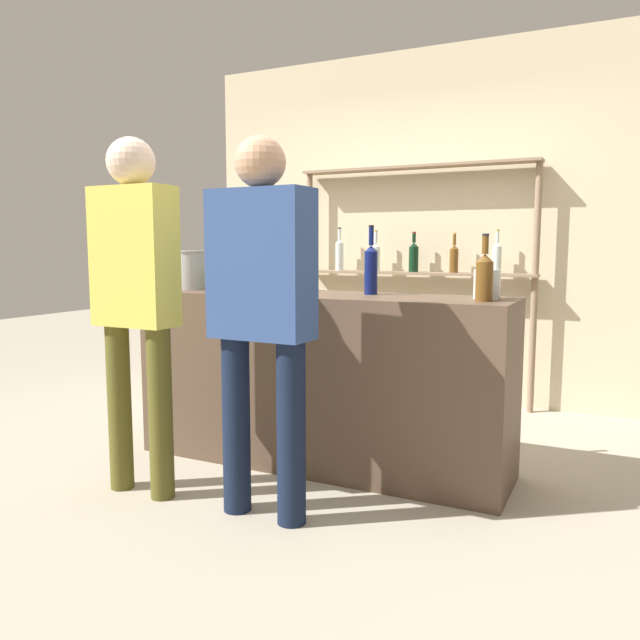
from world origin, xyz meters
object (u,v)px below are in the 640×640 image
object	(u,v)px
counter_bottle_1	(287,270)
counter_bottle_3	(371,268)
customer_center	(262,300)
counter_bottle_0	(484,276)
ice_bucket	(192,270)
customer_left	(135,286)
cork_jar	(487,284)
counter_bottle_2	(239,269)
counter_bottle_4	(216,271)

from	to	relation	value
counter_bottle_1	counter_bottle_3	xyz separation A→B (m)	(0.57, -0.06, 0.02)
customer_center	counter_bottle_0	bearing A→B (deg)	-48.82
counter_bottle_1	counter_bottle_3	size ratio (longest dim) A/B	0.83
counter_bottle_0	ice_bucket	world-z (taller)	counter_bottle_0
ice_bucket	customer_left	distance (m)	0.84
customer_left	ice_bucket	bearing A→B (deg)	19.95
cork_jar	customer_center	size ratio (longest dim) A/B	0.09
counter_bottle_3	counter_bottle_0	bearing A→B (deg)	-13.72
ice_bucket	counter_bottle_0	bearing A→B (deg)	-2.18
counter_bottle_1	counter_bottle_2	size ratio (longest dim) A/B	0.89
counter_bottle_2	counter_bottle_3	world-z (taller)	counter_bottle_3
counter_bottle_4	counter_bottle_1	bearing A→B (deg)	26.37
ice_bucket	cork_jar	size ratio (longest dim) A/B	1.60
ice_bucket	customer_left	size ratio (longest dim) A/B	0.14
counter_bottle_4	ice_bucket	distance (m)	0.22
counter_bottle_0	cork_jar	distance (m)	0.15
counter_bottle_2	customer_left	xyz separation A→B (m)	(-0.18, -0.64, -0.07)
customer_left	cork_jar	bearing A→B (deg)	-59.53
customer_left	customer_center	size ratio (longest dim) A/B	1.02
counter_bottle_4	cork_jar	distance (m)	1.59
counter_bottle_1	counter_bottle_2	world-z (taller)	counter_bottle_2
counter_bottle_4	ice_bucket	xyz separation A→B (m)	(-0.21, 0.04, -0.00)
customer_center	counter_bottle_4	bearing A→B (deg)	48.23
counter_bottle_1	ice_bucket	bearing A→B (deg)	-166.14
ice_bucket	customer_center	distance (m)	1.24
cork_jar	counter_bottle_3	bearing A→B (deg)	178.16
counter_bottle_0	cork_jar	bearing A→B (deg)	95.61
counter_bottle_1	ice_bucket	size ratio (longest dim) A/B	1.32
cork_jar	customer_left	world-z (taller)	customer_left
ice_bucket	customer_center	xyz separation A→B (m)	(0.97, -0.76, -0.09)
counter_bottle_3	cork_jar	bearing A→B (deg)	-1.84
counter_bottle_0	counter_bottle_4	size ratio (longest dim) A/B	1.06
counter_bottle_2	counter_bottle_1	bearing A→B (deg)	63.90
counter_bottle_1	cork_jar	distance (m)	1.21
counter_bottle_1	customer_left	world-z (taller)	customer_left
counter_bottle_3	counter_bottle_1	bearing A→B (deg)	174.29
counter_bottle_3	customer_center	xyz separation A→B (m)	(-0.19, -0.85, -0.12)
counter_bottle_0	counter_bottle_4	bearing A→B (deg)	179.02
customer_left	counter_bottle_3	bearing A→B (deg)	-44.22
counter_bottle_0	customer_left	world-z (taller)	customer_left
counter_bottle_3	customer_left	size ratio (longest dim) A/B	0.22
customer_center	cork_jar	bearing A→B (deg)	-43.15
cork_jar	counter_bottle_2	bearing A→B (deg)	-170.86
counter_bottle_0	customer_center	world-z (taller)	customer_center
counter_bottle_2	counter_bottle_4	bearing A→B (deg)	155.89
customer_center	counter_bottle_2	bearing A→B (deg)	42.16
customer_left	customer_center	distance (m)	0.71
counter_bottle_3	cork_jar	world-z (taller)	counter_bottle_3
counter_bottle_4	customer_left	world-z (taller)	customer_left
counter_bottle_3	counter_bottle_2	bearing A→B (deg)	-161.52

